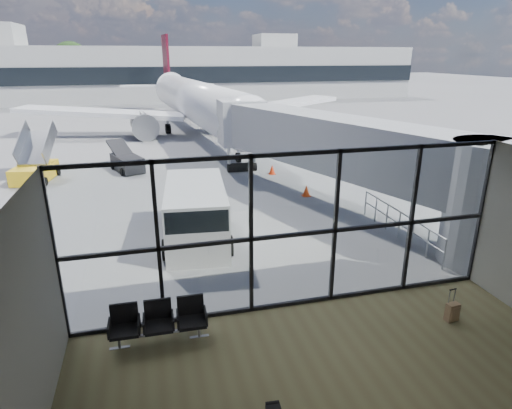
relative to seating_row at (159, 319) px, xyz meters
name	(u,v)px	position (x,y,z in m)	size (l,w,h in m)	color
ground	(178,118)	(3.74, 40.67, -0.59)	(220.00, 220.00, 0.00)	slate
lounge_shell	(391,321)	(3.74, -4.13, 2.07)	(12.02, 8.01, 4.51)	brown
glass_curtain_wall	(294,233)	(3.74, 0.67, 1.66)	(12.10, 0.12, 4.50)	white
jet_bridge	(346,151)	(8.64, 7.74, 2.17)	(8.00, 16.50, 4.33)	#939598
apron_railing	(399,221)	(9.34, 4.17, 0.13)	(0.06, 5.46, 1.11)	gray
far_terminal	(161,72)	(3.16, 62.64, 3.62)	(80.00, 12.20, 11.00)	#A4A4A0
tree_4	(33,65)	(-17.26, 72.67, 4.67)	(5.61, 5.61, 8.07)	#382619
tree_5	(71,61)	(-11.26, 72.67, 5.29)	(6.27, 6.27, 9.03)	#382619
seating_row	(159,319)	(0.00, 0.00, 0.00)	(2.39, 0.71, 1.06)	gray
suitcase	(452,312)	(7.67, -1.16, -0.31)	(0.36, 0.28, 0.92)	#967554
airliner	(194,100)	(4.63, 31.60, 2.21)	(30.62, 35.57, 9.17)	white
service_van	(196,213)	(1.66, 5.88, 0.54)	(2.84, 5.21, 2.19)	silver
belt_loader	(127,162)	(-1.23, 17.59, -0.03)	(2.38, 3.79, 1.66)	black
mobile_stairs	(35,170)	(-6.24, 16.64, 0.02)	(2.33, 3.82, 2.54)	gold
traffic_cone_b	(306,191)	(7.74, 10.05, -0.31)	(0.40, 0.40, 0.58)	#F8430D
traffic_cone_c	(272,170)	(7.26, 14.57, -0.32)	(0.39, 0.39, 0.56)	red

